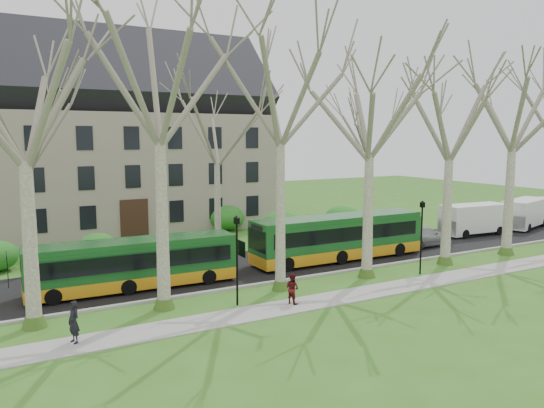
{
  "coord_description": "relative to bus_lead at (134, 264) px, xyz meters",
  "views": [
    {
      "loc": [
        -16.62,
        -23.53,
        8.14
      ],
      "look_at": [
        -1.85,
        3.0,
        4.24
      ],
      "focal_mm": 35.0,
      "sensor_mm": 36.0,
      "label": 1
    }
  ],
  "objects": [
    {
      "name": "hedges",
      "position": [
        4.99,
        9.95,
        -0.42
      ],
      "size": [
        30.6,
        8.6,
        2.0
      ],
      "color": "#20651C",
      "rests_on": "ground"
    },
    {
      "name": "pedestrian_a",
      "position": [
        -4.04,
        -6.33,
        -0.52
      ],
      "size": [
        0.58,
        0.71,
        1.69
      ],
      "primitive_type": "imported",
      "rotation": [
        0.0,
        0.0,
        -1.24
      ],
      "color": "black",
      "rests_on": "sidewalk"
    },
    {
      "name": "sidewalk",
      "position": [
        9.65,
        -6.55,
        -1.39
      ],
      "size": [
        70.0,
        2.0,
        0.06
      ],
      "primitive_type": "cube",
      "color": "gray",
      "rests_on": "ground"
    },
    {
      "name": "bus_follow",
      "position": [
        13.48,
        0.16,
        0.15
      ],
      "size": [
        12.06,
        2.59,
        3.01
      ],
      "primitive_type": null,
      "rotation": [
        0.0,
        0.0,
        -0.01
      ],
      "color": "#16501F",
      "rests_on": "road"
    },
    {
      "name": "lamp_row",
      "position": [
        9.65,
        -5.05,
        1.15
      ],
      "size": [
        36.22,
        0.22,
        4.3
      ],
      "color": "black",
      "rests_on": "ground"
    },
    {
      "name": "van_a",
      "position": [
        28.48,
        1.92,
        -0.1
      ],
      "size": [
        5.92,
        2.52,
        2.53
      ],
      "primitive_type": null,
      "rotation": [
        0.0,
        0.0,
        -0.07
      ],
      "color": "silver",
      "rests_on": "road"
    },
    {
      "name": "bus_lead",
      "position": [
        0.0,
        0.0,
        0.0
      ],
      "size": [
        10.95,
        2.62,
        2.72
      ],
      "primitive_type": null,
      "rotation": [
        0.0,
        0.0,
        -0.03
      ],
      "color": "#16501F",
      "rests_on": "road"
    },
    {
      "name": "tree_row_far",
      "position": [
        8.32,
        6.95,
        4.58
      ],
      "size": [
        33.0,
        7.0,
        12.0
      ],
      "color": "gray",
      "rests_on": "ground"
    },
    {
      "name": "sedan",
      "position": [
        21.42,
        0.63,
        -0.61
      ],
      "size": [
        5.39,
        2.67,
        1.51
      ],
      "primitive_type": "imported",
      "rotation": [
        0.0,
        0.0,
        1.68
      ],
      "color": "#B3B3B8",
      "rests_on": "road"
    },
    {
      "name": "road",
      "position": [
        9.65,
        1.45,
        -1.39
      ],
      "size": [
        80.0,
        8.0,
        0.06
      ],
      "primitive_type": "cube",
      "color": "black",
      "rests_on": "ground"
    },
    {
      "name": "curb",
      "position": [
        9.65,
        -2.55,
        -1.35
      ],
      "size": [
        80.0,
        0.25,
        0.14
      ],
      "primitive_type": "cube",
      "color": "#A5A39E",
      "rests_on": "ground"
    },
    {
      "name": "pedestrian_b",
      "position": [
        6.03,
        -6.27,
        -0.61
      ],
      "size": [
        0.77,
        0.87,
        1.49
      ],
      "primitive_type": "imported",
      "rotation": [
        0.0,
        0.0,
        1.9
      ],
      "color": "#4F1214",
      "rests_on": "sidewalk"
    },
    {
      "name": "ground",
      "position": [
        9.65,
        -4.05,
        -1.42
      ],
      "size": [
        120.0,
        120.0,
        0.0
      ],
      "primitive_type": "plane",
      "color": "#38661D",
      "rests_on": "ground"
    },
    {
      "name": "tree_row_verge",
      "position": [
        9.65,
        -3.75,
        5.58
      ],
      "size": [
        49.0,
        7.0,
        14.0
      ],
      "color": "gray",
      "rests_on": "ground"
    },
    {
      "name": "van_b",
      "position": [
        35.13,
        1.99,
        -0.09
      ],
      "size": [
        6.19,
        3.69,
        2.54
      ],
      "primitive_type": null,
      "rotation": [
        0.0,
        0.0,
        0.29
      ],
      "color": "silver",
      "rests_on": "road"
    },
    {
      "name": "building",
      "position": [
        3.65,
        19.95,
        6.65
      ],
      "size": [
        26.5,
        12.2,
        16.0
      ],
      "color": "gray",
      "rests_on": "ground"
    }
  ]
}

